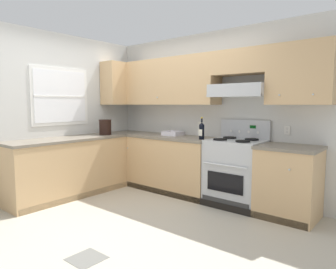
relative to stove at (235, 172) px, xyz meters
name	(u,v)px	position (x,y,z in m)	size (l,w,h in m)	color
ground_plane	(123,214)	(-0.96, -1.25, -0.48)	(7.04, 7.04, 0.00)	#B2AA99
floor_accent_tile	(87,258)	(-0.35, -2.26, -0.48)	(0.30, 0.30, 0.01)	slate
wall_back	(212,101)	(-0.56, 0.27, 1.00)	(4.68, 0.57, 2.55)	silver
wall_left	(67,109)	(-2.55, -1.03, 0.87)	(0.47, 4.00, 2.55)	silver
counter_back_run	(184,166)	(-0.89, -0.01, -0.03)	(3.60, 0.65, 0.91)	tan
counter_left_run	(68,167)	(-2.20, -1.26, -0.03)	(0.63, 1.91, 0.91)	tan
stove	(235,172)	(0.00, 0.00, 0.00)	(0.76, 0.62, 1.20)	#B7BABC
wine_bottle	(202,130)	(-0.50, -0.11, 0.56)	(0.08, 0.08, 0.33)	black
bowl	(173,134)	(-1.19, 0.08, 0.46)	(0.31, 0.25, 0.07)	silver
bucket	(105,127)	(-2.15, -0.56, 0.57)	(0.22, 0.22, 0.26)	black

